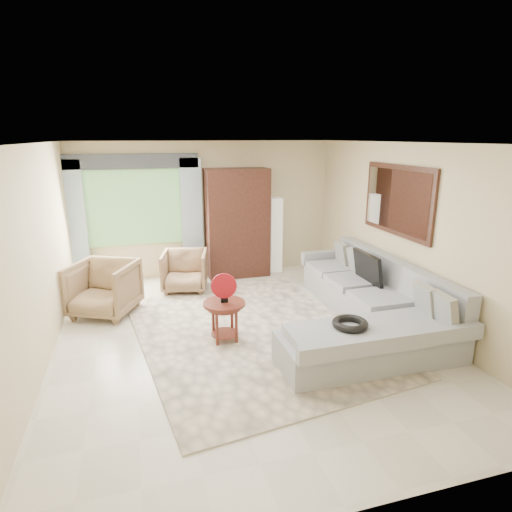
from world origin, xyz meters
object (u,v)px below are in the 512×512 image
object	(u,v)px
coffee_table	(225,321)
armchair_right	(185,271)
armoire	(237,223)
sectional_sofa	(368,309)
potted_plant	(101,269)
floor_lamp	(275,235)
armchair_left	(104,288)
tv_screen	(368,268)

from	to	relation	value
coffee_table	armchair_right	world-z (taller)	armchair_right
armchair_right	armoire	world-z (taller)	armoire
armchair_right	armoire	bearing A→B (deg)	41.41
sectional_sofa	armoire	xyz separation A→B (m)	(-1.23, 2.90, 0.77)
potted_plant	armoire	xyz separation A→B (m)	(2.57, -0.10, 0.75)
armchair_right	floor_lamp	distance (m)	2.07
sectional_sofa	armoire	world-z (taller)	armoire
armoire	floor_lamp	size ratio (longest dim) A/B	1.40
sectional_sofa	coffee_table	bearing A→B (deg)	176.21
sectional_sofa	armchair_left	distance (m)	4.00
tv_screen	armoire	xyz separation A→B (m)	(-1.50, 2.36, 0.33)
tv_screen	armchair_right	xyz separation A→B (m)	(-2.62, 1.76, -0.36)
sectional_sofa	floor_lamp	size ratio (longest dim) A/B	2.31
armchair_left	floor_lamp	world-z (taller)	floor_lamp
coffee_table	floor_lamp	xyz separation A→B (m)	(1.65, 2.82, 0.46)
potted_plant	floor_lamp	world-z (taller)	floor_lamp
coffee_table	armoire	world-z (taller)	armoire
sectional_sofa	armchair_right	world-z (taller)	sectional_sofa
sectional_sofa	armchair_right	distance (m)	3.29
sectional_sofa	tv_screen	size ratio (longest dim) A/B	4.68
coffee_table	floor_lamp	world-z (taller)	floor_lamp
potted_plant	sectional_sofa	bearing A→B (deg)	-38.21
tv_screen	armoire	size ratio (longest dim) A/B	0.35
coffee_table	armchair_left	bearing A→B (deg)	138.32
tv_screen	coffee_table	world-z (taller)	tv_screen
armoire	armchair_right	bearing A→B (deg)	-151.72
armchair_right	potted_plant	xyz separation A→B (m)	(-1.46, 0.70, -0.06)
sectional_sofa	armchair_left	size ratio (longest dim) A/B	3.77
armoire	floor_lamp	bearing A→B (deg)	4.29
armchair_left	armoire	size ratio (longest dim) A/B	0.44
sectional_sofa	armoire	distance (m)	3.24
armchair_right	armchair_left	bearing A→B (deg)	-137.93
armoire	floor_lamp	distance (m)	0.86
sectional_sofa	potted_plant	distance (m)	4.85
armchair_right	armoire	xyz separation A→B (m)	(1.12, 0.60, 0.69)
sectional_sofa	armchair_right	bearing A→B (deg)	135.71
tv_screen	floor_lamp	world-z (taller)	floor_lamp
tv_screen	potted_plant	xyz separation A→B (m)	(-4.07, 2.46, -0.42)
sectional_sofa	potted_plant	bearing A→B (deg)	141.79
tv_screen	armchair_left	xyz separation A→B (m)	(-3.95, 1.03, -0.30)
armchair_left	armchair_right	distance (m)	1.52
tv_screen	floor_lamp	distance (m)	2.52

